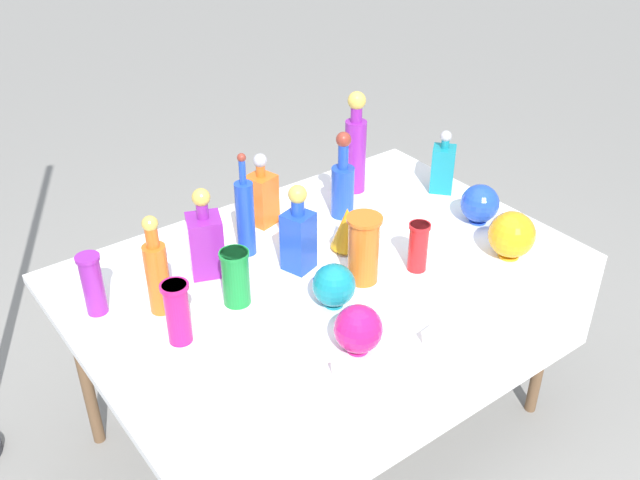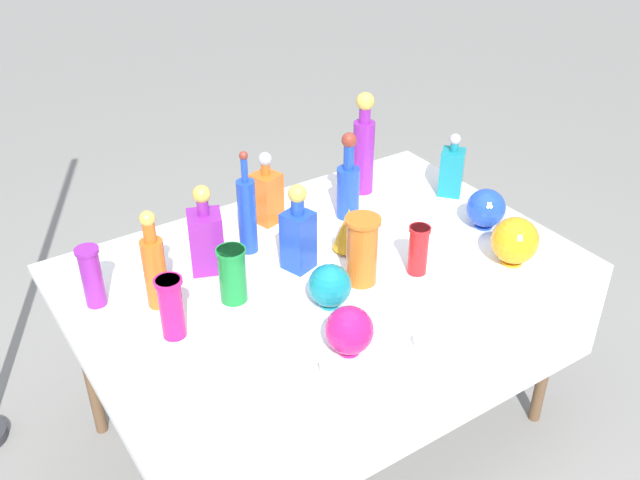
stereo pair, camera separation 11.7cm
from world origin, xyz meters
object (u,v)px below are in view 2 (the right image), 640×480
tall_bottle_0 (348,185)px  slender_vase_3 (171,306)px  slender_vase_0 (362,249)px  slender_vase_4 (418,248)px  cardboard_box_behind_left (200,273)px  square_decanter_2 (206,237)px  slender_vase_2 (232,273)px  tall_bottle_2 (247,214)px  square_decanter_0 (266,195)px  tall_bottle_1 (154,266)px  fluted_vase_0 (349,229)px  round_bowl_0 (349,330)px  slender_vase_1 (91,275)px  round_bowl_3 (515,241)px  square_decanter_1 (452,170)px  tall_bottle_3 (364,148)px  round_bowl_1 (486,208)px  square_decanter_3 (298,234)px  round_bowl_2 (330,286)px

tall_bottle_0 → slender_vase_3: size_ratio=1.71×
slender_vase_0 → tall_bottle_0: bearing=60.6°
slender_vase_4 → cardboard_box_behind_left: 1.48m
square_decanter_2 → slender_vase_3: size_ratio=1.57×
slender_vase_2 → tall_bottle_2: bearing=51.8°
slender_vase_4 → square_decanter_0: bearing=113.6°
tall_bottle_1 → slender_vase_2: size_ratio=1.80×
slender_vase_0 → fluted_vase_0: slender_vase_0 is taller
slender_vase_4 → round_bowl_0: bearing=-154.4°
slender_vase_1 → round_bowl_3: (1.26, -0.55, -0.02)m
slender_vase_4 → round_bowl_0: slender_vase_4 is taller
tall_bottle_2 → square_decanter_1: 0.88m
tall_bottle_1 → round_bowl_3: size_ratio=1.98×
tall_bottle_2 → tall_bottle_3: tall_bottle_3 is taller
tall_bottle_2 → square_decanter_2: size_ratio=1.22×
square_decanter_1 → round_bowl_1: (-0.07, -0.27, -0.02)m
tall_bottle_2 → square_decanter_3: tall_bottle_2 is taller
square_decanter_0 → tall_bottle_2: bearing=-137.6°
slender_vase_0 → slender_vase_1: 0.84m
square_decanter_3 → tall_bottle_2: bearing=116.0°
square_decanter_2 → round_bowl_2: square_decanter_2 is taller
slender_vase_1 → cardboard_box_behind_left: slender_vase_1 is taller
square_decanter_0 → slender_vase_0: square_decanter_0 is taller
round_bowl_2 → fluted_vase_0: bearing=44.4°
slender_vase_1 → round_bowl_1: slender_vase_1 is taller
square_decanter_3 → slender_vase_3: 0.51m
slender_vase_1 → round_bowl_2: 0.73m
slender_vase_2 → slender_vase_3: (-0.23, -0.06, 0.01)m
cardboard_box_behind_left → square_decanter_2: bearing=-110.0°
slender_vase_1 → square_decanter_3: bearing=-15.4°
square_decanter_0 → slender_vase_2: size_ratio=1.51×
square_decanter_1 → fluted_vase_0: 0.59m
tall_bottle_2 → square_decanter_0: tall_bottle_2 is taller
tall_bottle_1 → slender_vase_4: 0.85m
square_decanter_1 → square_decanter_3: square_decanter_3 is taller
tall_bottle_0 → slender_vase_1: size_ratio=1.66×
round_bowl_2 → tall_bottle_3: bearing=46.1°
square_decanter_0 → fluted_vase_0: size_ratio=1.71×
round_bowl_0 → round_bowl_1: bearing=19.6°
tall_bottle_2 → slender_vase_3: tall_bottle_2 is taller
square_decanter_3 → tall_bottle_0: bearing=29.5°
tall_bottle_3 → square_decanter_2: bearing=-168.2°
tall_bottle_1 → cardboard_box_behind_left: bearing=61.0°
tall_bottle_2 → slender_vase_4: bearing=-46.7°
tall_bottle_2 → cardboard_box_behind_left: bearing=80.2°
tall_bottle_3 → slender_vase_2: size_ratio=2.23×
tall_bottle_1 → square_decanter_3: 0.48m
square_decanter_1 → cardboard_box_behind_left: (-0.73, 0.91, -0.74)m
slender_vase_1 → tall_bottle_2: bearing=0.9°
tall_bottle_0 → slender_vase_1: tall_bottle_0 is taller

